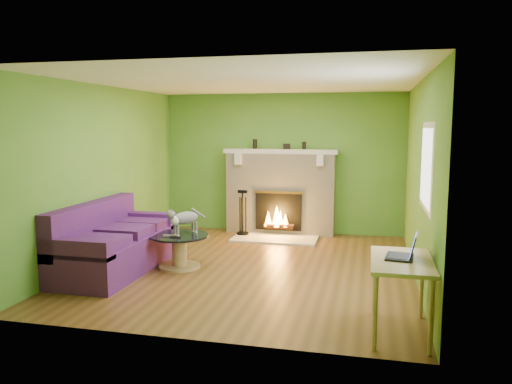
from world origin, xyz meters
The scene contains 22 objects.
floor centered at (0.00, 0.00, 0.00)m, with size 5.00×5.00×0.00m, color brown.
ceiling centered at (0.00, 0.00, 2.60)m, with size 5.00×5.00×0.00m, color white.
wall_back centered at (0.00, 2.50, 1.30)m, with size 5.00×5.00×0.00m, color #4B812A.
wall_front centered at (0.00, -2.50, 1.30)m, with size 5.00×5.00×0.00m, color #4B812A.
wall_left centered at (-2.25, 0.00, 1.30)m, with size 5.00×5.00×0.00m, color #4B812A.
wall_right centered at (2.25, 0.00, 1.30)m, with size 5.00×5.00×0.00m, color #4B812A.
window_frame centered at (2.24, -0.90, 1.55)m, with size 1.20×1.20×0.00m, color silver.
window_pane centered at (2.23, -0.90, 1.55)m, with size 1.06×1.06×0.00m, color white.
fireplace centered at (0.00, 2.32, 0.77)m, with size 2.10×0.46×1.58m.
hearth centered at (0.00, 1.80, 0.01)m, with size 1.50×0.75×0.03m, color beige.
mantel centered at (0.00, 2.30, 1.54)m, with size 2.10×0.28×0.08m, color beige.
sofa centered at (-1.86, -0.58, 0.37)m, with size 0.95×2.11×0.95m.
coffee_table centered at (-0.99, -0.24, 0.27)m, with size 0.84×0.84×0.47m.
desk centered at (1.95, -1.89, 0.65)m, with size 0.58×1.00×0.74m.
cat centered at (-0.91, -0.19, 0.67)m, with size 0.23×0.62×0.39m, color #5E5E63, non-canonical shape.
remote_silver centered at (-1.09, -0.36, 0.48)m, with size 0.17×0.04×0.02m, color gray.
remote_black centered at (-0.97, -0.42, 0.48)m, with size 0.16×0.04×0.02m, color black.
laptop centered at (1.93, -1.84, 0.86)m, with size 0.29×0.33×0.25m, color black, non-canonical shape.
fire_tools centered at (-0.63, 1.95, 0.44)m, with size 0.22×0.22×0.82m, color black, non-canonical shape.
mantel_vase_left centered at (-0.49, 2.33, 1.67)m, with size 0.08×0.08×0.18m, color black.
mantel_vase_right centered at (0.43, 2.33, 1.65)m, with size 0.07×0.07×0.14m, color black.
mantel_box centered at (0.11, 2.33, 1.63)m, with size 0.12×0.08×0.10m, color black.
Camera 1 is at (1.64, -6.73, 2.01)m, focal length 35.00 mm.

